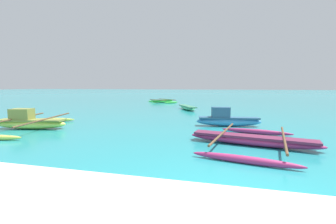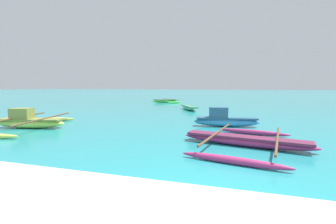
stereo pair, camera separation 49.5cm
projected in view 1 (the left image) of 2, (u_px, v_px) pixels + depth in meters
moored_boat_0 at (162, 101)px, 26.76m from camera, size 3.93×3.65×0.36m
moored_boat_1 at (252, 140)px, 7.43m from camera, size 4.22×4.55×0.38m
moored_boat_2 at (187, 108)px, 18.51m from camera, size 2.02×3.05×0.33m
moored_boat_3 at (30, 122)px, 10.27m from camera, size 3.28×4.87×0.93m
moored_boat_4 at (227, 119)px, 10.95m from camera, size 3.16×0.97×0.94m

